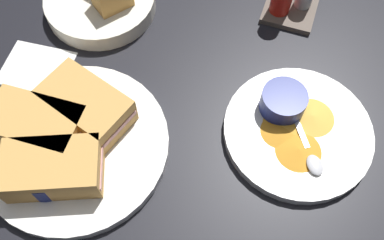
% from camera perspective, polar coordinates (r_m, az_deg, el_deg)
% --- Properties ---
extents(ground_plane, '(1.10, 1.10, 0.03)m').
position_cam_1_polar(ground_plane, '(0.67, -3.64, 1.18)').
color(ground_plane, black).
extents(plate_sandwich_main, '(0.27, 0.27, 0.02)m').
position_cam_1_polar(plate_sandwich_main, '(0.64, -15.52, -3.31)').
color(plate_sandwich_main, white).
rests_on(plate_sandwich_main, ground_plane).
extents(sandwich_half_near, '(0.15, 0.11, 0.05)m').
position_cam_1_polar(sandwich_half_near, '(0.63, -14.17, 1.98)').
color(sandwich_half_near, tan).
rests_on(sandwich_half_near, plate_sandwich_main).
extents(sandwich_half_far, '(0.14, 0.08, 0.05)m').
position_cam_1_polar(sandwich_half_far, '(0.64, -20.30, -0.64)').
color(sandwich_half_far, tan).
rests_on(sandwich_half_far, plate_sandwich_main).
extents(sandwich_half_extra, '(0.15, 0.12, 0.05)m').
position_cam_1_polar(sandwich_half_extra, '(0.60, -18.39, -6.24)').
color(sandwich_half_extra, tan).
rests_on(sandwich_half_extra, plate_sandwich_main).
extents(ramekin_dark_sauce, '(0.07, 0.07, 0.03)m').
position_cam_1_polar(ramekin_dark_sauce, '(0.61, -19.42, -6.85)').
color(ramekin_dark_sauce, navy).
rests_on(ramekin_dark_sauce, plate_sandwich_main).
extents(spoon_by_dark_ramekin, '(0.05, 0.10, 0.01)m').
position_cam_1_polar(spoon_by_dark_ramekin, '(0.62, -15.44, -3.78)').
color(spoon_by_dark_ramekin, silver).
rests_on(spoon_by_dark_ramekin, plate_sandwich_main).
extents(plate_chips_companion, '(0.22, 0.22, 0.02)m').
position_cam_1_polar(plate_chips_companion, '(0.65, 14.15, -1.53)').
color(plate_chips_companion, white).
rests_on(plate_chips_companion, ground_plane).
extents(ramekin_light_gravy, '(0.07, 0.07, 0.03)m').
position_cam_1_polar(ramekin_light_gravy, '(0.64, 12.31, 2.52)').
color(ramekin_light_gravy, navy).
rests_on(ramekin_light_gravy, plate_chips_companion).
extents(spoon_by_gravy_ramekin, '(0.07, 0.09, 0.01)m').
position_cam_1_polar(spoon_by_gravy_ramekin, '(0.62, 15.90, -4.83)').
color(spoon_by_gravy_ramekin, silver).
rests_on(spoon_by_gravy_ramekin, plate_chips_companion).
extents(plantain_chip_scatter, '(0.12, 0.14, 0.01)m').
position_cam_1_polar(plantain_chip_scatter, '(0.63, 13.84, -1.36)').
color(plantain_chip_scatter, gold).
rests_on(plantain_chip_scatter, plate_chips_companion).
extents(bread_basket_rear, '(0.19, 0.19, 0.08)m').
position_cam_1_polar(bread_basket_rear, '(0.78, -12.14, 15.69)').
color(bread_basket_rear, silver).
rests_on(bread_basket_rear, ground_plane).
extents(paper_napkin_folded, '(0.12, 0.10, 0.00)m').
position_cam_1_polar(paper_napkin_folded, '(0.74, -20.28, 6.91)').
color(paper_napkin_folded, white).
rests_on(paper_napkin_folded, ground_plane).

